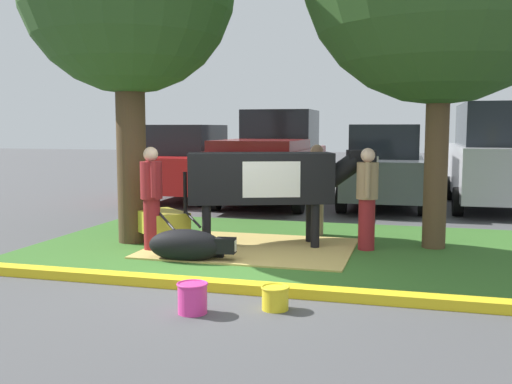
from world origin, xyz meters
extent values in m
plane|color=#4C4C4F|center=(0.00, 0.00, 0.00)|extent=(80.00, 80.00, 0.00)
cube|color=#386B28|center=(0.26, 1.98, 0.01)|extent=(7.84, 5.14, 0.02)
cube|color=yellow|center=(0.26, -0.74, 0.06)|extent=(9.04, 0.24, 0.12)
cube|color=tan|center=(-0.10, 1.63, 0.03)|extent=(3.21, 2.41, 0.04)
cylinder|color=#4C3823|center=(-2.19, 1.67, 1.51)|extent=(0.49, 0.49, 3.03)
cylinder|color=brown|center=(2.72, 2.50, 1.48)|extent=(0.37, 0.37, 2.96)
cube|color=black|center=(0.00, 1.83, 1.15)|extent=(2.40, 1.43, 0.80)
cube|color=white|center=(0.14, 1.88, 1.15)|extent=(1.09, 0.98, 0.56)
cylinder|color=black|center=(1.25, 2.28, 1.25)|extent=(0.70, 0.51, 0.58)
cube|color=black|center=(1.55, 2.39, 1.43)|extent=(0.50, 0.39, 0.32)
cube|color=white|center=(1.74, 2.45, 1.39)|extent=(0.18, 0.23, 0.20)
cylinder|color=black|center=(0.73, 2.35, 0.37)|extent=(0.14, 0.14, 0.75)
cylinder|color=black|center=(0.89, 1.89, 0.37)|extent=(0.14, 0.14, 0.75)
cylinder|color=black|center=(-0.90, 1.77, 0.37)|extent=(0.14, 0.14, 0.75)
cylinder|color=black|center=(-0.73, 1.31, 0.37)|extent=(0.14, 0.14, 0.75)
cylinder|color=black|center=(-1.13, 1.43, 0.90)|extent=(0.06, 0.06, 0.70)
ellipsoid|color=black|center=(-0.79, 0.57, 0.24)|extent=(1.14, 0.58, 0.48)
cube|color=black|center=(-0.19, 0.63, 0.26)|extent=(0.30, 0.22, 0.22)
cube|color=silver|center=(-0.08, 0.64, 0.26)|extent=(0.07, 0.11, 0.16)
cylinder|color=black|center=(-0.46, 0.79, 0.06)|extent=(0.36, 0.13, 0.10)
cylinder|color=#9E7F5B|center=(0.70, 3.11, 0.42)|extent=(0.26, 0.26, 0.84)
cylinder|color=maroon|center=(0.70, 3.11, 1.13)|extent=(0.34, 0.34, 0.58)
sphere|color=#8C664C|center=(0.70, 3.11, 1.53)|extent=(0.23, 0.23, 0.23)
cylinder|color=maroon|center=(0.88, 2.99, 1.16)|extent=(0.09, 0.09, 0.55)
cylinder|color=maroon|center=(0.52, 3.24, 1.16)|extent=(0.09, 0.09, 0.55)
cylinder|color=maroon|center=(-1.56, 1.08, 0.42)|extent=(0.26, 0.26, 0.84)
cylinder|color=maroon|center=(-1.56, 1.08, 1.13)|extent=(0.34, 0.34, 0.58)
sphere|color=beige|center=(-1.56, 1.08, 1.54)|extent=(0.23, 0.23, 0.23)
cylinder|color=maroon|center=(-1.68, 1.26, 1.16)|extent=(0.09, 0.09, 0.55)
cylinder|color=maroon|center=(-1.43, 0.90, 1.16)|extent=(0.09, 0.09, 0.55)
cylinder|color=maroon|center=(1.68, 2.04, 0.42)|extent=(0.26, 0.26, 0.83)
cylinder|color=#9E7F5B|center=(1.68, 2.04, 1.12)|extent=(0.34, 0.34, 0.57)
sphere|color=beige|center=(1.68, 2.04, 1.52)|extent=(0.23, 0.23, 0.23)
cylinder|color=#9E7F5B|center=(1.70, 1.82, 1.15)|extent=(0.09, 0.09, 0.54)
cylinder|color=#9E7F5B|center=(1.67, 2.26, 1.15)|extent=(0.09, 0.09, 0.54)
cube|color=gold|center=(-1.59, 1.53, 0.40)|extent=(1.07, 1.04, 0.36)
cylinder|color=black|center=(-1.96, 1.86, 0.18)|extent=(0.34, 0.31, 0.36)
cylinder|color=black|center=(-1.51, 1.17, 0.12)|extent=(0.04, 0.04, 0.24)
cylinder|color=black|center=(-1.22, 1.50, 0.12)|extent=(0.04, 0.04, 0.24)
cylinder|color=black|center=(-1.24, 0.94, 0.52)|extent=(0.43, 0.38, 0.23)
cylinder|color=black|center=(-0.95, 1.27, 0.52)|extent=(0.43, 0.38, 0.23)
cylinder|color=#EA3893|center=(0.18, -1.64, 0.16)|extent=(0.31, 0.31, 0.31)
torus|color=#EA3893|center=(0.18, -1.64, 0.31)|extent=(0.33, 0.33, 0.02)
cylinder|color=yellow|center=(1.00, -1.29, 0.12)|extent=(0.29, 0.29, 0.24)
torus|color=yellow|center=(1.00, -1.29, 0.24)|extent=(0.31, 0.31, 0.02)
cube|color=red|center=(-3.61, 7.74, 0.77)|extent=(1.85, 4.42, 0.90)
cube|color=black|center=(-3.61, 7.74, 1.62)|extent=(1.61, 2.22, 0.80)
cylinder|color=black|center=(-4.53, 9.15, 0.32)|extent=(0.23, 0.64, 0.64)
cylinder|color=black|center=(-2.73, 9.18, 0.32)|extent=(0.23, 0.64, 0.64)
cylinder|color=black|center=(-4.50, 6.29, 0.32)|extent=(0.23, 0.64, 0.64)
cylinder|color=black|center=(-2.70, 6.32, 0.32)|extent=(0.23, 0.64, 0.64)
cube|color=maroon|center=(-1.17, 7.49, 0.87)|extent=(2.07, 5.42, 1.10)
cube|color=black|center=(-1.18, 8.44, 1.92)|extent=(1.86, 1.82, 1.00)
cube|color=maroon|center=(-1.15, 6.28, 1.54)|extent=(1.93, 2.72, 0.24)
cylinder|color=black|center=(-2.19, 9.23, 0.32)|extent=(0.23, 0.64, 0.64)
cylinder|color=black|center=(-0.19, 9.26, 0.32)|extent=(0.23, 0.64, 0.64)
cylinder|color=black|center=(-2.15, 5.72, 0.32)|extent=(0.23, 0.64, 0.64)
cylinder|color=black|center=(-0.15, 5.75, 0.32)|extent=(0.23, 0.64, 0.64)
cube|color=#4C5156|center=(1.67, 7.55, 0.77)|extent=(1.85, 4.42, 0.90)
cube|color=black|center=(1.67, 7.55, 1.62)|extent=(1.61, 2.22, 0.80)
cylinder|color=black|center=(0.75, 8.97, 0.32)|extent=(0.23, 0.64, 0.64)
cylinder|color=black|center=(2.55, 8.99, 0.32)|extent=(0.23, 0.64, 0.64)
cylinder|color=black|center=(0.79, 6.11, 0.32)|extent=(0.23, 0.64, 0.64)
cylinder|color=black|center=(2.59, 6.13, 0.32)|extent=(0.23, 0.64, 0.64)
cube|color=#B7B7BC|center=(4.26, 7.85, 0.92)|extent=(1.96, 4.62, 1.20)
cube|color=black|center=(4.26, 7.85, 2.02)|extent=(1.71, 3.22, 1.00)
cylinder|color=black|center=(3.29, 9.33, 0.32)|extent=(0.23, 0.64, 0.64)
cylinder|color=black|center=(3.33, 6.34, 0.32)|extent=(0.23, 0.64, 0.64)
camera|label=1|loc=(2.41, -7.26, 1.94)|focal=41.24mm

